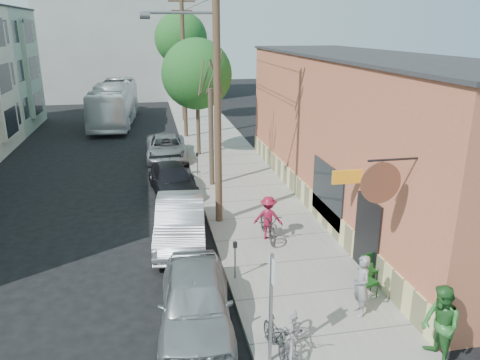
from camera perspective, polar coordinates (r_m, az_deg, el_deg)
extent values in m
plane|color=black|center=(15.54, -9.44, -11.66)|extent=(120.00, 120.00, 0.00)
cube|color=gray|center=(26.04, -0.96, 1.15)|extent=(4.50, 58.00, 0.15)
cube|color=#B55F43|center=(21.11, 14.83, 5.44)|extent=(5.00, 20.00, 6.50)
cube|color=#2B2B2D|center=(20.68, 15.57, 14.40)|extent=(5.20, 20.20, 0.12)
cube|color=beige|center=(20.91, 7.99, -1.96)|extent=(0.10, 20.00, 1.10)
cube|color=black|center=(15.51, 15.23, -6.76)|extent=(0.10, 1.60, 2.60)
cube|color=black|center=(18.35, 10.60, -1.49)|extent=(0.08, 3.00, 2.20)
cylinder|color=brown|center=(12.36, 16.76, -0.35)|extent=(1.10, 0.06, 1.10)
cube|color=#F8A41D|center=(15.35, 12.91, 0.38)|extent=(1.00, 0.08, 0.45)
cube|color=#9BAE93|center=(40.70, -24.59, 12.04)|extent=(1.10, 3.20, 7.00)
cube|color=#A5A6A1|center=(55.59, -13.54, 15.87)|extent=(18.00, 8.00, 12.00)
cube|color=slate|center=(11.05, 3.78, -15.44)|extent=(0.07, 0.07, 2.80)
cube|color=silver|center=(10.53, 3.89, -10.89)|extent=(0.02, 0.45, 0.60)
cylinder|color=slate|center=(14.76, -0.59, -9.99)|extent=(0.06, 0.06, 1.10)
cylinder|color=black|center=(14.49, -0.60, -7.89)|extent=(0.14, 0.14, 0.18)
cylinder|color=slate|center=(24.92, -5.21, 1.80)|extent=(0.06, 0.06, 1.10)
cylinder|color=black|center=(24.76, -5.25, 3.13)|extent=(0.14, 0.14, 0.18)
cylinder|color=#503A28|center=(17.86, -2.78, 10.02)|extent=(0.28, 0.28, 10.00)
cylinder|color=slate|center=(17.51, -11.53, 19.06)|extent=(0.35, 0.24, 0.24)
cylinder|color=#503A28|center=(33.63, -6.87, 13.67)|extent=(0.28, 0.28, 10.00)
cube|color=#503A28|center=(33.58, -7.16, 20.83)|extent=(1.80, 0.12, 0.12)
cube|color=#503A28|center=(33.56, -7.12, 19.81)|extent=(1.40, 0.10, 0.10)
cylinder|color=#44392C|center=(22.94, -3.53, 5.15)|extent=(0.24, 0.24, 4.77)
cylinder|color=#44392C|center=(28.80, -5.14, 7.60)|extent=(0.24, 0.24, 4.61)
sphere|color=#226023|center=(28.45, -5.29, 12.74)|extent=(4.18, 4.18, 4.18)
cylinder|color=#44392C|center=(40.24, -7.01, 11.71)|extent=(0.24, 0.24, 6.29)
sphere|color=#226023|center=(40.01, -7.21, 16.75)|extent=(4.28, 4.28, 4.28)
imported|color=gray|center=(13.33, 14.57, -12.35)|extent=(0.43, 0.64, 1.74)
imported|color=#296629|center=(12.15, 23.23, -15.99)|extent=(0.81, 1.00, 1.96)
imported|color=maroon|center=(17.32, 3.47, -4.61)|extent=(1.22, 0.96, 1.65)
imported|color=black|center=(17.43, 3.45, -5.50)|extent=(0.73, 2.04, 1.07)
imported|color=black|center=(11.80, 4.38, -18.59)|extent=(0.63, 1.57, 0.92)
imported|color=slate|center=(11.93, 6.60, -17.95)|extent=(1.28, 2.01, 1.00)
imported|color=#9A9EA1|center=(12.76, -5.45, -14.45)|extent=(2.25, 4.82, 1.60)
imported|color=#ADAFB5|center=(17.50, -7.26, -5.00)|extent=(2.22, 5.18, 1.66)
imported|color=black|center=(22.61, -8.24, -0.04)|extent=(2.42, 4.94, 1.38)
imported|color=#919398|center=(28.74, -8.95, 3.87)|extent=(2.41, 5.14, 1.42)
imported|color=white|center=(40.65, -15.04, 9.02)|extent=(3.52, 12.30, 3.39)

